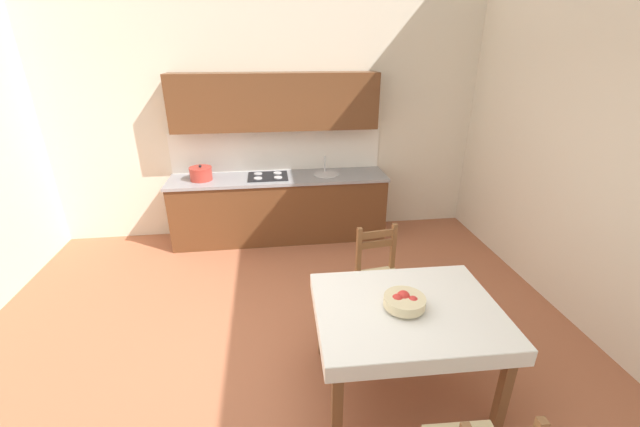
{
  "coord_description": "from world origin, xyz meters",
  "views": [
    {
      "loc": [
        -0.01,
        -2.57,
        2.5
      ],
      "look_at": [
        0.43,
        0.78,
        1.05
      ],
      "focal_mm": 21.93,
      "sensor_mm": 36.0,
      "label": 1
    }
  ],
  "objects_px": {
    "kitchen_cabinetry": "(278,179)",
    "dining_table": "(406,320)",
    "fruit_bowl": "(404,301)",
    "dining_chair_kitchen_side": "(380,278)"
  },
  "relations": [
    {
      "from": "kitchen_cabinetry",
      "to": "dining_chair_kitchen_side",
      "type": "relative_size",
      "value": 3.1
    },
    {
      "from": "kitchen_cabinetry",
      "to": "fruit_bowl",
      "type": "xyz_separation_m",
      "value": [
        0.81,
        -2.82,
        -0.04
      ]
    },
    {
      "from": "dining_table",
      "to": "fruit_bowl",
      "type": "bearing_deg",
      "value": -165.79
    },
    {
      "from": "dining_table",
      "to": "dining_chair_kitchen_side",
      "type": "distance_m",
      "value": 0.9
    },
    {
      "from": "kitchen_cabinetry",
      "to": "dining_table",
      "type": "xyz_separation_m",
      "value": [
        0.84,
        -2.81,
        -0.22
      ]
    },
    {
      "from": "dining_chair_kitchen_side",
      "to": "fruit_bowl",
      "type": "distance_m",
      "value": 0.97
    },
    {
      "from": "dining_table",
      "to": "fruit_bowl",
      "type": "height_order",
      "value": "fruit_bowl"
    },
    {
      "from": "dining_table",
      "to": "kitchen_cabinetry",
      "type": "bearing_deg",
      "value": 106.67
    },
    {
      "from": "kitchen_cabinetry",
      "to": "dining_table",
      "type": "relative_size",
      "value": 2.11
    },
    {
      "from": "dining_table",
      "to": "dining_chair_kitchen_side",
      "type": "height_order",
      "value": "dining_chair_kitchen_side"
    }
  ]
}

